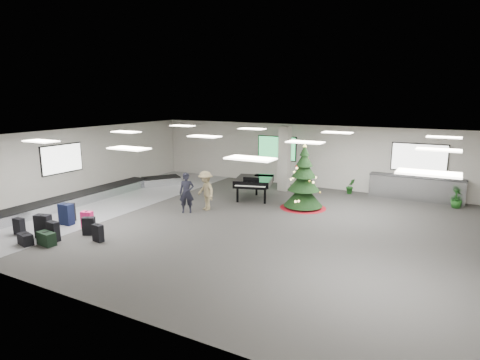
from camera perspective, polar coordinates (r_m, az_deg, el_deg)
The scene contains 20 objects.
ground at distance 14.99m, azimuth 1.57°, elevation -6.18°, with size 18.00×18.00×0.00m, color #383633.
room_envelope at distance 15.20m, azimuth 1.49°, elevation 3.11°, with size 18.02×14.02×3.21m.
baggage_carousel at distance 19.57m, azimuth -19.47°, elevation -1.89°, with size 2.28×9.71×0.43m.
service_counter at distance 19.84m, azimuth 23.71°, elevation -1.05°, with size 4.05×0.65×1.08m.
suitcase_0 at distance 14.92m, azimuth -26.18°, elevation -5.93°, with size 0.57×0.42×0.82m.
suitcase_1 at distance 14.50m, azimuth -25.01°, elevation -6.62°, with size 0.44×0.25×0.67m.
pink_suitcase at distance 15.33m, azimuth -20.90°, elevation -5.34°, with size 0.45×0.32×0.65m.
suitcase_3 at distance 14.66m, azimuth -20.69°, elevation -6.14°, with size 0.47×0.40×0.63m.
navy_suitcase at distance 16.05m, azimuth -23.48°, elevation -4.50°, with size 0.53×0.32×0.81m.
suitcase_5 at distance 15.67m, azimuth -28.91°, elevation -5.80°, with size 0.39×0.22×0.60m.
green_duffel at distance 14.24m, azimuth -25.83°, elevation -7.51°, with size 0.67×0.38×0.44m.
suitcase_7 at distance 13.92m, azimuth -19.55°, elevation -7.11°, with size 0.42×0.27×0.59m.
suitcase_8 at distance 16.41m, azimuth -23.26°, elevation -4.28°, with size 0.55×0.46×0.73m.
black_duffel at distance 14.58m, azimuth -28.21°, elevation -7.43°, with size 0.61×0.42×0.38m.
christmas_tree at distance 16.99m, azimuth 9.03°, elevation -0.83°, with size 1.95×1.95×2.78m.
grand_piano at distance 18.21m, azimuth 1.97°, elevation -0.23°, with size 2.05×2.38×1.16m.
traveler_a at distance 16.27m, azimuth -7.60°, elevation -1.83°, with size 0.60×0.39×1.64m, color black.
traveler_b at distance 16.58m, azimuth -4.90°, elevation -1.51°, with size 1.06×0.61×1.64m, color #9B885F.
potted_plant_left at distance 20.04m, azimuth 15.44°, elevation -0.85°, with size 0.41×0.33×0.75m, color #133A12.
potted_plant_right at distance 19.20m, azimuth 28.45°, elevation -2.34°, with size 0.46×0.46×0.81m, color #133A12.
Camera 1 is at (6.44, -12.71, 4.66)m, focal length 30.00 mm.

